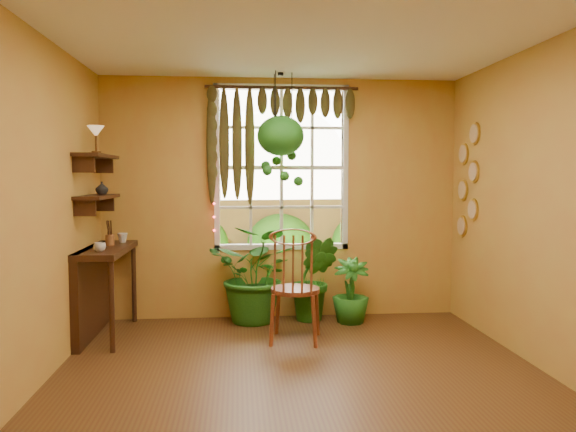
# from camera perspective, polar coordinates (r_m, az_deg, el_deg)

# --- Properties ---
(floor) EXTENTS (4.50, 4.50, 0.00)m
(floor) POSITION_cam_1_polar(r_m,az_deg,el_deg) (4.41, 1.75, -17.24)
(floor) COLOR #513517
(floor) RESTS_ON ground
(ceiling) EXTENTS (4.50, 4.50, 0.00)m
(ceiling) POSITION_cam_1_polar(r_m,az_deg,el_deg) (4.25, 1.84, 19.03)
(ceiling) COLOR white
(ceiling) RESTS_ON wall_back
(wall_back) EXTENTS (4.00, 0.00, 4.00)m
(wall_back) POSITION_cam_1_polar(r_m,az_deg,el_deg) (6.35, -0.65, 1.77)
(wall_back) COLOR gold
(wall_back) RESTS_ON floor
(wall_left) EXTENTS (0.00, 4.50, 4.50)m
(wall_left) POSITION_cam_1_polar(r_m,az_deg,el_deg) (4.36, -25.33, 0.37)
(wall_left) COLOR gold
(wall_left) RESTS_ON floor
(wall_right) EXTENTS (0.00, 4.50, 4.50)m
(wall_right) POSITION_cam_1_polar(r_m,az_deg,el_deg) (4.79, 26.30, 0.63)
(wall_right) COLOR gold
(wall_right) RESTS_ON floor
(window) EXTENTS (1.52, 0.10, 1.86)m
(window) POSITION_cam_1_polar(r_m,az_deg,el_deg) (6.38, -0.67, 4.93)
(window) COLOR silver
(window) RESTS_ON wall_back
(valance_vine) EXTENTS (1.70, 0.12, 1.10)m
(valance_vine) POSITION_cam_1_polar(r_m,az_deg,el_deg) (6.29, -1.37, 10.21)
(valance_vine) COLOR #321B0D
(valance_vine) RESTS_ON window
(string_lights) EXTENTS (0.03, 0.03, 1.54)m
(string_lights) POSITION_cam_1_polar(r_m,az_deg,el_deg) (6.28, -7.57, 5.36)
(string_lights) COLOR #FF2633
(string_lights) RESTS_ON window
(wall_plates) EXTENTS (0.04, 0.32, 1.10)m
(wall_plates) POSITION_cam_1_polar(r_m,az_deg,el_deg) (6.37, 17.78, 3.39)
(wall_plates) COLOR #F2EAC6
(wall_plates) RESTS_ON wall_right
(counter_ledge) EXTENTS (0.40, 1.20, 0.90)m
(counter_ledge) POSITION_cam_1_polar(r_m,az_deg,el_deg) (5.95, -18.91, -6.34)
(counter_ledge) COLOR #321B0D
(counter_ledge) RESTS_ON floor
(shelf_lower) EXTENTS (0.25, 0.90, 0.04)m
(shelf_lower) POSITION_cam_1_polar(r_m,az_deg,el_deg) (5.85, -18.78, 1.86)
(shelf_lower) COLOR #321B0D
(shelf_lower) RESTS_ON wall_left
(shelf_upper) EXTENTS (0.25, 0.90, 0.04)m
(shelf_upper) POSITION_cam_1_polar(r_m,az_deg,el_deg) (5.85, -18.86, 5.78)
(shelf_upper) COLOR #321B0D
(shelf_upper) RESTS_ON wall_left
(backyard) EXTENTS (14.00, 10.00, 12.00)m
(backyard) POSITION_cam_1_polar(r_m,az_deg,el_deg) (10.98, -1.29, 2.36)
(backyard) COLOR #2A5618
(backyard) RESTS_ON ground
(windsor_chair) EXTENTS (0.57, 0.59, 1.28)m
(windsor_chair) POSITION_cam_1_polar(r_m,az_deg,el_deg) (5.49, 0.70, -8.93)
(windsor_chair) COLOR brown
(windsor_chair) RESTS_ON floor
(potted_plant_left) EXTENTS (1.22, 1.15, 1.08)m
(potted_plant_left) POSITION_cam_1_polar(r_m,az_deg,el_deg) (6.18, -3.17, -5.87)
(potted_plant_left) COLOR #175216
(potted_plant_left) RESTS_ON floor
(potted_plant_mid) EXTENTS (0.61, 0.53, 0.94)m
(potted_plant_mid) POSITION_cam_1_polar(r_m,az_deg,el_deg) (6.25, 2.64, -6.37)
(potted_plant_mid) COLOR #175216
(potted_plant_mid) RESTS_ON floor
(potted_plant_right) EXTENTS (0.43, 0.43, 0.71)m
(potted_plant_right) POSITION_cam_1_polar(r_m,az_deg,el_deg) (6.22, 6.38, -7.56)
(potted_plant_right) COLOR #175216
(potted_plant_right) RESTS_ON floor
(hanging_basket) EXTENTS (0.50, 0.50, 1.22)m
(hanging_basket) POSITION_cam_1_polar(r_m,az_deg,el_deg) (6.02, -0.75, 7.64)
(hanging_basket) COLOR black
(hanging_basket) RESTS_ON ceiling
(cup_a) EXTENTS (0.11, 0.11, 0.09)m
(cup_a) POSITION_cam_1_polar(r_m,az_deg,el_deg) (5.51, -18.58, -3.01)
(cup_a) COLOR silver
(cup_a) RESTS_ON counter_ledge
(cup_b) EXTENTS (0.11, 0.11, 0.10)m
(cup_b) POSITION_cam_1_polar(r_m,az_deg,el_deg) (6.22, -16.47, -2.14)
(cup_b) COLOR beige
(cup_b) RESTS_ON counter_ledge
(brush_jar) EXTENTS (0.09, 0.09, 0.32)m
(brush_jar) POSITION_cam_1_polar(r_m,az_deg,el_deg) (6.00, -17.66, -1.65)
(brush_jar) COLOR brown
(brush_jar) RESTS_ON counter_ledge
(shelf_vase) EXTENTS (0.13, 0.13, 0.13)m
(shelf_vase) POSITION_cam_1_polar(r_m,az_deg,el_deg) (6.00, -18.39, 2.71)
(shelf_vase) COLOR #B2AD99
(shelf_vase) RESTS_ON shelf_lower
(tiffany_lamp) EXTENTS (0.16, 0.16, 0.27)m
(tiffany_lamp) POSITION_cam_1_polar(r_m,az_deg,el_deg) (5.79, -18.94, 7.97)
(tiffany_lamp) COLOR #543318
(tiffany_lamp) RESTS_ON shelf_upper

